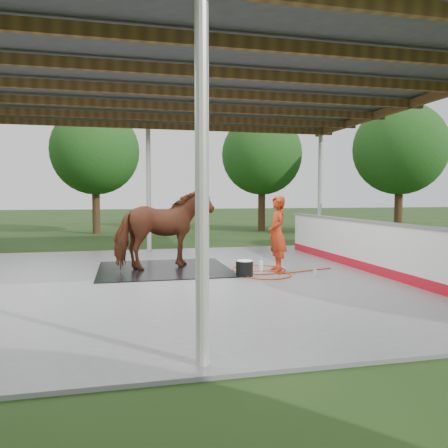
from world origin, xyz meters
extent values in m
plane|color=#1E3814|center=(0.00, 0.00, 0.00)|extent=(100.00, 100.00, 0.00)
cube|color=slate|center=(0.00, 0.00, 0.03)|extent=(12.00, 10.00, 0.05)
cylinder|color=beige|center=(0.00, -4.70, 1.98)|extent=(0.14, 0.14, 3.85)
cylinder|color=beige|center=(0.00, 4.70, 1.98)|extent=(0.14, 0.14, 3.85)
cylinder|color=beige|center=(5.70, 4.70, 1.98)|extent=(0.14, 0.14, 3.85)
cube|color=brown|center=(0.00, -3.00, 3.85)|extent=(12.00, 0.10, 0.18)
cube|color=brown|center=(0.00, -1.50, 3.85)|extent=(12.00, 0.10, 0.18)
cube|color=brown|center=(0.00, 0.00, 3.85)|extent=(12.00, 0.10, 0.18)
cube|color=brown|center=(0.00, 1.50, 3.85)|extent=(12.00, 0.10, 0.18)
cube|color=brown|center=(0.00, 3.00, 3.85)|extent=(12.00, 0.10, 0.18)
cube|color=brown|center=(0.00, 4.50, 3.85)|extent=(12.00, 0.10, 0.18)
cube|color=brown|center=(5.70, 0.00, 3.85)|extent=(0.12, 10.00, 0.18)
cube|color=#38383A|center=(0.00, 0.00, 4.05)|extent=(12.60, 10.60, 0.10)
cube|color=red|center=(4.59, 0.00, 0.15)|extent=(0.14, 8.00, 0.20)
cube|color=white|center=(4.60, 0.00, 0.65)|extent=(0.12, 8.00, 1.00)
cube|color=slate|center=(4.60, 0.00, 1.17)|extent=(0.16, 8.00, 0.06)
cylinder|color=#382314|center=(-2.00, 12.00, 1.10)|extent=(0.36, 0.36, 2.20)
sphere|color=#194714|center=(-2.00, 12.00, 3.80)|extent=(4.00, 4.00, 4.00)
cylinder|color=#382314|center=(6.00, 12.00, 1.10)|extent=(0.36, 0.36, 2.20)
sphere|color=#194714|center=(6.00, 12.00, 3.80)|extent=(4.00, 4.00, 4.00)
cylinder|color=#382314|center=(11.00, 8.00, 1.10)|extent=(0.36, 0.36, 2.20)
sphere|color=#194714|center=(11.00, 8.00, 3.80)|extent=(4.00, 4.00, 4.00)
cube|color=black|center=(0.13, 1.11, 0.06)|extent=(2.95, 2.77, 0.02)
imported|color=brown|center=(0.13, 1.11, 1.00)|extent=(2.41, 1.73, 1.86)
imported|color=#B52F13|center=(2.60, 0.31, 0.90)|extent=(0.44, 0.64, 1.70)
cylinder|color=black|center=(1.72, -0.13, 0.21)|extent=(0.36, 0.36, 0.32)
cylinder|color=white|center=(1.72, -0.13, 0.37)|extent=(0.33, 0.33, 0.03)
imported|color=silver|center=(2.24, 0.39, 0.20)|extent=(0.17, 0.17, 0.30)
imported|color=#338CD8|center=(3.15, -0.52, 0.15)|extent=(0.11, 0.12, 0.19)
torus|color=#BB330D|center=(2.24, 0.53, 0.06)|extent=(1.22, 1.22, 0.02)
torus|color=#BB330D|center=(2.21, -0.15, 0.06)|extent=(1.05, 1.05, 0.02)
cylinder|color=#BB330D|center=(3.20, 0.11, 0.06)|extent=(1.48, 0.50, 0.02)
camera|label=1|loc=(-0.75, -8.94, 1.75)|focal=35.00mm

